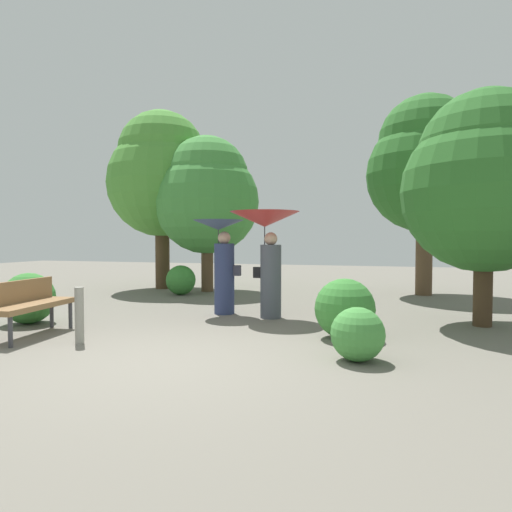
# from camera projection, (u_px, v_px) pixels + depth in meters

# --- Properties ---
(ground_plane) EXTENTS (40.00, 40.00, 0.00)m
(ground_plane) POSITION_uv_depth(u_px,v_px,m) (161.00, 361.00, 5.27)
(ground_plane) COLOR #6B665B
(person_left) EXTENTS (1.00, 1.00, 1.82)m
(person_left) POSITION_uv_depth(u_px,v_px,m) (222.00, 252.00, 8.61)
(person_left) COLOR navy
(person_left) RESTS_ON ground
(person_right) EXTENTS (1.28, 1.28, 1.95)m
(person_right) POSITION_uv_depth(u_px,v_px,m) (267.00, 238.00, 8.15)
(person_right) COLOR #474C56
(person_right) RESTS_ON ground
(park_bench) EXTENTS (0.65, 1.54, 0.83)m
(park_bench) POSITION_uv_depth(u_px,v_px,m) (28.00, 302.00, 6.61)
(park_bench) COLOR #38383D
(park_bench) RESTS_ON ground
(tree_near_left) EXTENTS (2.86, 2.86, 4.27)m
(tree_near_left) POSITION_uv_depth(u_px,v_px,m) (207.00, 194.00, 12.25)
(tree_near_left) COLOR brown
(tree_near_left) RESTS_ON ground
(tree_near_right) EXTENTS (2.67, 2.67, 3.89)m
(tree_near_right) POSITION_uv_depth(u_px,v_px,m) (485.00, 180.00, 7.31)
(tree_near_right) COLOR #42301E
(tree_near_right) RESTS_ON ground
(tree_mid_left) EXTENTS (3.13, 3.13, 5.16)m
(tree_mid_left) POSITION_uv_depth(u_px,v_px,m) (162.00, 174.00, 12.95)
(tree_mid_left) COLOR #4C3823
(tree_mid_left) RESTS_ON ground
(tree_mid_right) EXTENTS (2.96, 2.96, 5.13)m
(tree_mid_right) POSITION_uv_depth(u_px,v_px,m) (425.00, 164.00, 11.41)
(tree_mid_right) COLOR brown
(tree_mid_right) RESTS_ON ground
(bush_path_left) EXTENTS (0.88, 0.88, 0.88)m
(bush_path_left) POSITION_uv_depth(u_px,v_px,m) (345.00, 309.00, 6.46)
(bush_path_left) COLOR #387F33
(bush_path_left) RESTS_ON ground
(bush_path_right) EXTENTS (0.77, 0.77, 0.77)m
(bush_path_right) POSITION_uv_depth(u_px,v_px,m) (181.00, 280.00, 11.54)
(bush_path_right) COLOR #387F33
(bush_path_right) RESTS_ON ground
(bush_behind_bench) EXTENTS (0.64, 0.64, 0.64)m
(bush_behind_bench) POSITION_uv_depth(u_px,v_px,m) (358.00, 334.00, 5.26)
(bush_behind_bench) COLOR #428C3D
(bush_behind_bench) RESTS_ON ground
(bush_far_side) EXTENTS (0.87, 0.87, 0.87)m
(bush_far_side) POSITION_uv_depth(u_px,v_px,m) (29.00, 298.00, 7.60)
(bush_far_side) COLOR #387F33
(bush_far_side) RESTS_ON ground
(path_marker_post) EXTENTS (0.12, 0.12, 0.78)m
(path_marker_post) POSITION_uv_depth(u_px,v_px,m) (79.00, 316.00, 6.14)
(path_marker_post) COLOR gray
(path_marker_post) RESTS_ON ground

